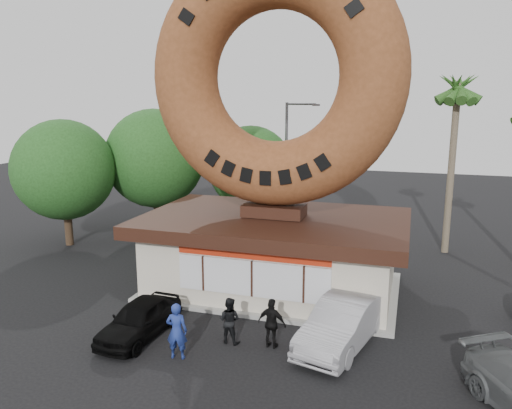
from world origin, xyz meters
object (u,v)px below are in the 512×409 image
object	(u,v)px
car_silver	(342,323)
person_center	(229,320)
giant_donut	(275,77)
street_lamp	(288,160)
car_black	(140,319)
person_left	(177,331)
person_right	(272,323)
donut_shop	(274,250)

from	to	relation	value
car_silver	person_center	bearing A→B (deg)	-151.25
giant_donut	street_lamp	size ratio (longest dim) A/B	1.32
giant_donut	car_black	distance (m)	10.74
car_black	giant_donut	bearing A→B (deg)	63.91
person_left	person_right	xyz separation A→B (m)	(2.72, 1.60, -0.08)
car_black	car_silver	size ratio (longest dim) A/B	0.81
person_center	giant_donut	bearing A→B (deg)	-86.84
person_center	car_silver	size ratio (longest dim) A/B	0.34
street_lamp	car_silver	size ratio (longest dim) A/B	1.68
person_left	person_right	world-z (taller)	person_left
person_left	giant_donut	bearing A→B (deg)	-111.42
person_left	car_silver	bearing A→B (deg)	-163.48
street_lamp	car_silver	bearing A→B (deg)	-69.07
donut_shop	person_center	bearing A→B (deg)	-91.30
street_lamp	giant_donut	bearing A→B (deg)	-79.49
giant_donut	street_lamp	bearing A→B (deg)	100.51
donut_shop	person_center	xyz separation A→B (m)	(-0.12, -5.22, -0.96)
giant_donut	person_center	size ratio (longest dim) A/B	6.53
person_left	street_lamp	bearing A→B (deg)	-98.36
person_left	car_black	size ratio (longest dim) A/B	0.49
person_left	person_center	size ratio (longest dim) A/B	1.16
giant_donut	person_center	bearing A→B (deg)	-91.30
person_right	car_silver	size ratio (longest dim) A/B	0.36
street_lamp	person_center	bearing A→B (deg)	-83.50
person_right	street_lamp	bearing A→B (deg)	-69.16
street_lamp	person_right	bearing A→B (deg)	-77.97
giant_donut	car_silver	distance (m)	10.00
person_left	person_center	world-z (taller)	person_left
giant_donut	person_right	size ratio (longest dim) A/B	6.12
giant_donut	person_center	distance (m)	9.79
donut_shop	person_right	world-z (taller)	donut_shop
person_right	person_center	bearing A→B (deg)	12.35
person_right	donut_shop	bearing A→B (deg)	-66.22
car_silver	giant_donut	bearing A→B (deg)	144.22
donut_shop	person_left	bearing A→B (deg)	-101.36
car_silver	street_lamp	bearing A→B (deg)	124.97
donut_shop	car_black	size ratio (longest dim) A/B	2.91
donut_shop	car_black	distance (m)	6.73
donut_shop	car_silver	bearing A→B (deg)	-49.72
car_black	person_center	bearing A→B (deg)	13.27
donut_shop	giant_donut	world-z (taller)	giant_donut
giant_donut	street_lamp	world-z (taller)	giant_donut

